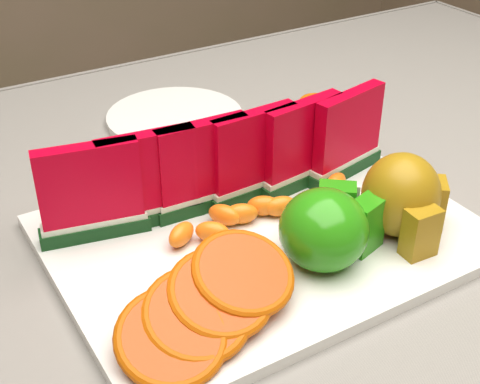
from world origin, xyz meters
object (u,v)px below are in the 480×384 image
apple_cluster (328,228)px  pear_cluster (404,198)px  platter (263,235)px  side_plate (175,117)px

apple_cluster → pear_cluster: pear_cluster is taller
platter → side_plate: bearing=81.1°
platter → side_plate: platter is taller
platter → side_plate: size_ratio=2.09×
platter → side_plate: 0.29m
apple_cluster → pear_cluster: size_ratio=1.14×
pear_cluster → side_plate: 0.37m
apple_cluster → side_plate: size_ratio=0.59×
platter → apple_cluster: size_ratio=3.51×
apple_cluster → side_plate: apple_cluster is taller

